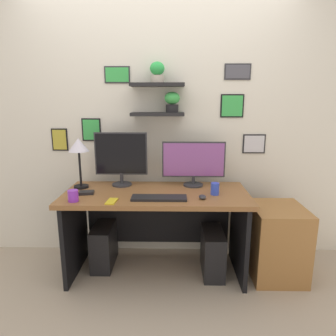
% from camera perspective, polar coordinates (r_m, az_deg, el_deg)
% --- Properties ---
extents(ground_plane, '(8.00, 8.00, 0.00)m').
position_cam_1_polar(ground_plane, '(2.86, -2.14, -19.17)').
color(ground_plane, tan).
extents(back_wall_assembly, '(4.40, 0.24, 2.70)m').
position_cam_1_polar(back_wall_assembly, '(2.86, -1.85, 9.67)').
color(back_wall_assembly, silver).
rests_on(back_wall_assembly, ground).
extents(desk, '(1.57, 0.68, 0.75)m').
position_cam_1_polar(desk, '(2.66, -2.18, -8.69)').
color(desk, brown).
rests_on(desk, ground).
extents(monitor_left, '(0.48, 0.18, 0.49)m').
position_cam_1_polar(monitor_left, '(2.72, -9.00, 2.12)').
color(monitor_left, '#2D2D33').
rests_on(monitor_left, desk).
extents(monitor_right, '(0.57, 0.18, 0.41)m').
position_cam_1_polar(monitor_right, '(2.70, 4.94, 1.14)').
color(monitor_right, '#2D2D33').
rests_on(monitor_right, desk).
extents(keyboard, '(0.44, 0.14, 0.02)m').
position_cam_1_polar(keyboard, '(2.37, -1.73, -5.76)').
color(keyboard, black).
rests_on(keyboard, desk).
extents(computer_mouse, '(0.06, 0.09, 0.03)m').
position_cam_1_polar(computer_mouse, '(2.39, 6.63, -5.53)').
color(computer_mouse, '#2D2D33').
rests_on(computer_mouse, desk).
extents(desk_lamp, '(0.18, 0.18, 0.45)m').
position_cam_1_polar(desk_lamp, '(2.71, -16.79, 3.50)').
color(desk_lamp, black).
rests_on(desk_lamp, desk).
extents(cell_phone, '(0.08, 0.15, 0.01)m').
position_cam_1_polar(cell_phone, '(2.35, -10.78, -6.30)').
color(cell_phone, yellow).
rests_on(cell_phone, desk).
extents(coffee_mug, '(0.08, 0.08, 0.09)m').
position_cam_1_polar(coffee_mug, '(2.42, -17.78, -5.11)').
color(coffee_mug, purple).
rests_on(coffee_mug, desk).
extents(pen_cup, '(0.07, 0.07, 0.10)m').
position_cam_1_polar(pen_cup, '(2.49, 9.01, -3.97)').
color(pen_cup, blue).
rests_on(pen_cup, desk).
extents(scissors_tray, '(0.13, 0.10, 0.02)m').
position_cam_1_polar(scissors_tray, '(2.58, -15.40, -4.59)').
color(scissors_tray, black).
rests_on(scissors_tray, desk).
extents(drawer_cabinet, '(0.44, 0.50, 0.63)m').
position_cam_1_polar(drawer_cabinet, '(2.83, 20.10, -13.12)').
color(drawer_cabinet, '#9E6B38').
rests_on(drawer_cabinet, ground).
extents(computer_tower_left, '(0.18, 0.40, 0.39)m').
position_cam_1_polar(computer_tower_left, '(2.92, -12.19, -14.33)').
color(computer_tower_left, black).
rests_on(computer_tower_left, ground).
extents(computer_tower_right, '(0.18, 0.40, 0.40)m').
position_cam_1_polar(computer_tower_right, '(2.77, 8.57, -15.72)').
color(computer_tower_right, black).
rests_on(computer_tower_right, ground).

